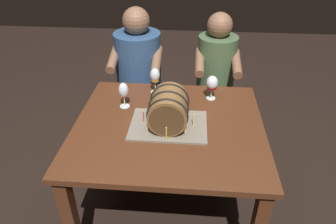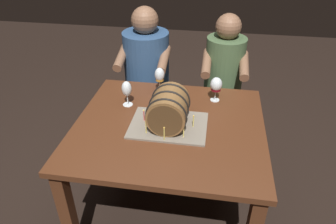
{
  "view_description": "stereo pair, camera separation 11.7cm",
  "coord_description": "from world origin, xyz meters",
  "views": [
    {
      "loc": [
        0.13,
        -1.55,
        1.81
      ],
      "look_at": [
        -0.0,
        -0.02,
        0.83
      ],
      "focal_mm": 33.51,
      "sensor_mm": 36.0,
      "label": 1
    },
    {
      "loc": [
        0.24,
        -1.54,
        1.81
      ],
      "look_at": [
        -0.0,
        -0.02,
        0.83
      ],
      "focal_mm": 33.51,
      "sensor_mm": 36.0,
      "label": 2
    }
  ],
  "objects": [
    {
      "name": "ground_plane",
      "position": [
        0.0,
        0.0,
        0.0
      ],
      "size": [
        8.0,
        8.0,
        0.0
      ],
      "primitive_type": "plane",
      "color": "black"
    },
    {
      "name": "dining_table",
      "position": [
        0.0,
        0.0,
        0.62
      ],
      "size": [
        1.14,
        1.03,
        0.73
      ],
      "color": "#562D19",
      "rests_on": "ground"
    },
    {
      "name": "barrel_cake",
      "position": [
        -0.0,
        -0.02,
        0.84
      ],
      "size": [
        0.46,
        0.33,
        0.24
      ],
      "color": "gray",
      "rests_on": "dining_table"
    },
    {
      "name": "wine_glass_red",
      "position": [
        0.26,
        0.33,
        0.84
      ],
      "size": [
        0.08,
        0.08,
        0.17
      ],
      "color": "white",
      "rests_on": "dining_table"
    },
    {
      "name": "wine_glass_amber",
      "position": [
        -0.13,
        0.39,
        0.85
      ],
      "size": [
        0.07,
        0.07,
        0.19
      ],
      "color": "white",
      "rests_on": "dining_table"
    },
    {
      "name": "wine_glass_empty",
      "position": [
        -0.31,
        0.18,
        0.84
      ],
      "size": [
        0.07,
        0.07,
        0.17
      ],
      "color": "white",
      "rests_on": "dining_table"
    },
    {
      "name": "person_seated_left",
      "position": [
        -0.32,
        0.82,
        0.58
      ],
      "size": [
        0.41,
        0.48,
        1.21
      ],
      "color": "#1B2D46",
      "rests_on": "ground"
    },
    {
      "name": "person_seated_right",
      "position": [
        0.32,
        0.82,
        0.53
      ],
      "size": [
        0.35,
        0.45,
        1.18
      ],
      "color": "#2A3A24",
      "rests_on": "ground"
    }
  ]
}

